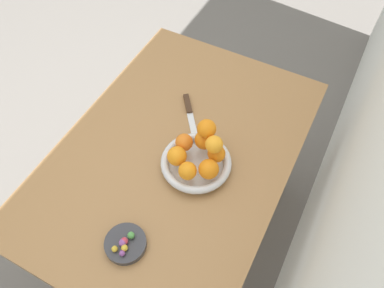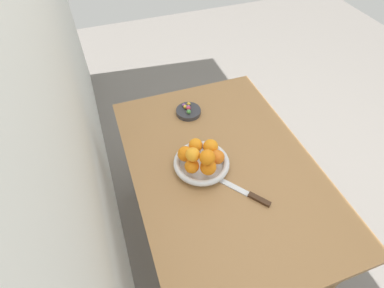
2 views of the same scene
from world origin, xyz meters
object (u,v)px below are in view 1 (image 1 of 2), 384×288
at_px(orange_4, 188,171).
at_px(candy_ball_7, 124,241).
at_px(fruit_bowl, 196,163).
at_px(candy_ball_5, 123,242).
at_px(candy_dish, 126,244).
at_px(orange_6, 215,144).
at_px(candy_ball_2, 122,253).
at_px(candy_ball_4, 124,248).
at_px(orange_5, 209,169).
at_px(knife, 191,117).
at_px(candy_ball_1, 131,235).
at_px(candy_ball_3, 131,235).
at_px(orange_0, 216,154).
at_px(dining_table, 177,164).
at_px(orange_1, 204,140).
at_px(orange_3, 177,156).
at_px(candy_ball_6, 123,243).
at_px(orange_2, 185,142).
at_px(orange_7, 207,129).
at_px(candy_ball_0, 115,249).

distance_m(orange_4, candy_ball_7, 0.28).
height_order(fruit_bowl, candy_ball_5, candy_ball_5).
xyz_separation_m(candy_dish, orange_6, (-0.36, 0.11, 0.12)).
height_order(candy_dish, orange_4, orange_4).
relative_size(orange_6, candy_ball_2, 3.40).
relative_size(candy_ball_2, candy_ball_5, 0.75).
bearing_deg(orange_6, candy_ball_4, -13.89).
xyz_separation_m(orange_5, knife, (-0.21, -0.17, -0.07)).
height_order(fruit_bowl, candy_ball_1, same).
bearing_deg(candy_ball_3, orange_5, 158.70).
relative_size(orange_0, candy_ball_2, 3.51).
bearing_deg(candy_dish, candy_ball_1, 167.07).
xyz_separation_m(dining_table, candy_ball_7, (0.36, 0.03, 0.12)).
bearing_deg(candy_ball_3, dining_table, -173.05).
height_order(orange_5, candy_ball_7, orange_5).
xyz_separation_m(candy_ball_3, candy_ball_5, (0.03, -0.01, 0.00)).
xyz_separation_m(orange_1, orange_3, (0.10, -0.05, -0.00)).
height_order(candy_dish, knife, candy_dish).
distance_m(candy_dish, orange_4, 0.28).
xyz_separation_m(orange_3, candy_ball_6, (0.31, -0.01, -0.04)).
bearing_deg(orange_0, candy_ball_3, -16.86).
bearing_deg(candy_ball_6, candy_ball_7, 170.46).
distance_m(orange_2, candy_ball_2, 0.40).
bearing_deg(orange_1, dining_table, -67.08).
height_order(orange_7, candy_ball_0, orange_7).
relative_size(orange_2, orange_6, 1.04).
relative_size(dining_table, candy_ball_5, 50.10).
xyz_separation_m(candy_ball_5, knife, (-0.52, -0.06, -0.03)).
height_order(candy_ball_0, candy_ball_5, candy_ball_5).
xyz_separation_m(fruit_bowl, candy_ball_1, (0.31, -0.05, 0.01)).
relative_size(orange_0, candy_ball_6, 2.82).
bearing_deg(candy_ball_6, candy_ball_5, 179.92).
distance_m(orange_2, candy_ball_5, 0.37).
bearing_deg(candy_ball_1, orange_0, 162.84).
xyz_separation_m(dining_table, orange_1, (-0.04, 0.09, 0.16)).
distance_m(orange_1, orange_6, 0.08).
distance_m(dining_table, candy_ball_4, 0.40).
height_order(orange_7, candy_ball_7, orange_7).
relative_size(orange_5, knife, 0.29).
bearing_deg(orange_4, candy_dish, -12.63).
bearing_deg(orange_0, orange_4, -27.44).
xyz_separation_m(candy_dish, candy_ball_3, (-0.02, 0.01, 0.02)).
distance_m(orange_3, knife, 0.23).
bearing_deg(orange_6, candy_ball_3, -16.02).
bearing_deg(orange_0, orange_5, 3.93).
xyz_separation_m(orange_4, candy_ball_3, (0.25, -0.05, -0.04)).
xyz_separation_m(orange_6, candy_ball_0, (0.40, -0.12, -0.10)).
relative_size(candy_ball_3, knife, 0.10).
height_order(candy_ball_4, candy_ball_6, candy_ball_6).
distance_m(orange_3, orange_4, 0.06).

